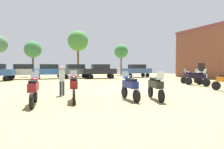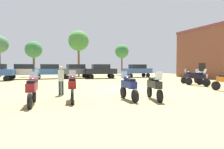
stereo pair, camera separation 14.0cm
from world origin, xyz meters
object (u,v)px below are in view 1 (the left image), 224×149
(motorcycle_9, at_px, (191,77))
(person_1, at_px, (62,78))
(car_5, at_px, (75,70))
(motorcycle_8, at_px, (74,86))
(motorcycle_6, at_px, (36,78))
(tree_2, at_px, (33,50))
(motorcycle_1, at_px, (198,77))
(motorcycle_12, at_px, (156,86))
(car_3, at_px, (49,70))
(car_6, at_px, (137,70))
(car_1, at_px, (24,70))
(tree_5, at_px, (121,52))
(motorcycle_7, at_px, (130,86))
(tree_1, at_px, (78,41))
(motorcycle_11, at_px, (201,77))
(motorcycle_4, at_px, (34,89))
(car_4, at_px, (100,70))

(motorcycle_9, xyz_separation_m, person_1, (-12.47, -2.60, 0.28))
(car_5, bearing_deg, motorcycle_8, 165.00)
(motorcycle_6, height_order, tree_2, tree_2)
(motorcycle_1, distance_m, motorcycle_12, 8.77)
(car_3, relative_size, car_6, 0.98)
(car_1, height_order, car_5, same)
(motorcycle_8, relative_size, tree_5, 0.38)
(motorcycle_1, relative_size, motorcycle_8, 0.97)
(motorcycle_7, bearing_deg, car_3, 100.96)
(motorcycle_8, bearing_deg, car_3, 100.40)
(motorcycle_6, distance_m, motorcycle_12, 11.07)
(motorcycle_7, bearing_deg, car_5, 90.19)
(car_1, distance_m, tree_1, 11.31)
(motorcycle_8, bearing_deg, car_1, 110.18)
(motorcycle_11, distance_m, tree_2, 26.06)
(car_5, bearing_deg, motorcycle_4, 159.66)
(motorcycle_12, height_order, car_5, car_5)
(motorcycle_7, height_order, motorcycle_12, same)
(tree_2, bearing_deg, tree_5, 0.15)
(car_1, xyz_separation_m, car_3, (3.14, -0.14, 0.00))
(motorcycle_12, bearing_deg, car_5, -73.14)
(motorcycle_9, height_order, car_6, car_6)
(car_1, bearing_deg, motorcycle_1, -134.99)
(car_1, distance_m, car_5, 6.70)
(car_1, bearing_deg, tree_5, -67.53)
(motorcycle_7, height_order, tree_2, tree_2)
(motorcycle_7, xyz_separation_m, car_1, (-5.98, 18.91, 0.45))
(motorcycle_9, bearing_deg, motorcycle_1, -132.27)
(car_1, relative_size, person_1, 2.49)
(car_1, bearing_deg, motorcycle_8, -169.71)
(motorcycle_9, bearing_deg, motorcycle_7, -167.31)
(motorcycle_9, distance_m, car_5, 15.47)
(tree_5, bearing_deg, car_5, -143.89)
(car_3, distance_m, person_1, 15.87)
(tree_2, bearing_deg, motorcycle_9, -54.90)
(car_4, bearing_deg, car_3, 79.02)
(car_1, relative_size, car_4, 0.97)
(motorcycle_9, distance_m, person_1, 12.75)
(car_1, distance_m, car_3, 3.14)
(motorcycle_4, distance_m, motorcycle_6, 8.63)
(car_5, xyz_separation_m, tree_5, (10.68, 7.79, 3.47))
(motorcycle_4, xyz_separation_m, motorcycle_11, (15.13, 5.01, -0.01))
(motorcycle_9, xyz_separation_m, motorcycle_12, (-8.18, -5.93, -0.01))
(tree_1, bearing_deg, motorcycle_7, -95.56)
(motorcycle_4, relative_size, motorcycle_7, 1.04)
(car_5, relative_size, tree_1, 0.55)
(motorcycle_6, relative_size, car_4, 0.48)
(car_5, relative_size, tree_5, 0.73)
(motorcycle_11, bearing_deg, motorcycle_1, -130.83)
(motorcycle_1, relative_size, tree_1, 0.28)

